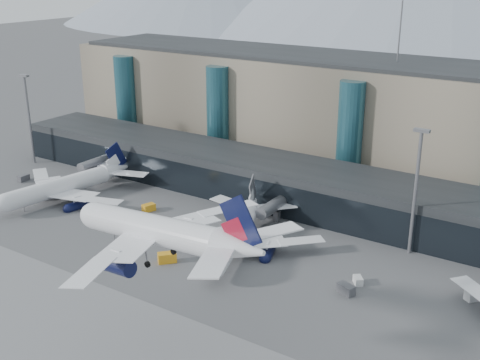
# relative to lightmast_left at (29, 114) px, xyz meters

# --- Properties ---
(ground) EXTENTS (900.00, 900.00, 0.00)m
(ground) POSITION_rel_lightmast_left_xyz_m (80.00, -45.00, -14.42)
(ground) COLOR #515154
(ground) RESTS_ON ground
(concourse) EXTENTS (170.00, 27.00, 10.00)m
(concourse) POSITION_rel_lightmast_left_xyz_m (79.98, 12.73, -9.45)
(concourse) COLOR black
(concourse) RESTS_ON ground
(terminal_main) EXTENTS (130.00, 30.00, 31.00)m
(terminal_main) POSITION_rel_lightmast_left_xyz_m (55.00, 45.00, 1.03)
(terminal_main) COLOR gray
(terminal_main) RESTS_ON ground
(teal_towers) EXTENTS (116.40, 19.40, 46.00)m
(teal_towers) POSITION_rel_lightmast_left_xyz_m (65.01, 29.01, -0.41)
(teal_towers) COLOR #245665
(teal_towers) RESTS_ON ground
(lightmast_left) EXTENTS (3.00, 1.20, 25.60)m
(lightmast_left) POSITION_rel_lightmast_left_xyz_m (0.00, 0.00, 0.00)
(lightmast_left) COLOR slate
(lightmast_left) RESTS_ON ground
(lightmast_mid) EXTENTS (3.00, 1.20, 25.60)m
(lightmast_mid) POSITION_rel_lightmast_left_xyz_m (110.00, 3.00, 0.00)
(lightmast_mid) COLOR slate
(lightmast_mid) RESTS_ON ground
(hero_jet) EXTENTS (36.08, 36.35, 11.77)m
(hero_jet) POSITION_rel_lightmast_left_xyz_m (92.63, -49.73, 7.01)
(hero_jet) COLOR white
(hero_jet) RESTS_ON ground
(jet_parked_left) EXTENTS (38.30, 38.63, 12.49)m
(jet_parked_left) POSITION_rel_lightmast_left_xyz_m (30.18, -12.45, -9.69)
(jet_parked_left) COLOR white
(jet_parked_left) RESTS_ON ground
(jet_parked_mid) EXTENTS (35.54, 37.64, 12.09)m
(jet_parked_mid) POSITION_rel_lightmast_left_xyz_m (79.17, -12.56, -9.84)
(jet_parked_mid) COLOR white
(jet_parked_mid) RESTS_ON ground
(veh_a) EXTENTS (3.20, 2.06, 1.69)m
(veh_a) POSITION_rel_lightmast_left_xyz_m (24.31, -18.74, -13.57)
(veh_a) COLOR silver
(veh_a) RESTS_ON ground
(veh_b) EXTENTS (2.57, 3.30, 1.67)m
(veh_b) POSITION_rel_lightmast_left_xyz_m (51.98, -9.24, -13.58)
(veh_b) COLOR orange
(veh_b) RESTS_ON ground
(veh_c) EXTENTS (3.57, 2.68, 1.77)m
(veh_c) POSITION_rel_lightmast_left_xyz_m (105.84, -18.59, -13.54)
(veh_c) COLOR #4C4C51
(veh_c) RESTS_ON ground
(veh_d) EXTENTS (3.10, 3.37, 1.72)m
(veh_d) POSITION_rel_lightmast_left_xyz_m (125.11, -8.45, -13.56)
(veh_d) COLOR silver
(veh_d) RESTS_ON ground
(veh_f) EXTENTS (1.67, 3.05, 1.68)m
(veh_f) POSITION_rel_lightmast_left_xyz_m (10.47, -11.95, -13.58)
(veh_f) COLOR #4C4C51
(veh_f) RESTS_ON ground
(veh_g) EXTENTS (2.54, 2.70, 1.37)m
(veh_g) POSITION_rel_lightmast_left_xyz_m (106.29, -14.26, -13.73)
(veh_g) COLOR silver
(veh_g) RESTS_ON ground
(veh_h) EXTENTS (3.76, 3.87, 1.96)m
(veh_h) POSITION_rel_lightmast_left_xyz_m (72.03, -26.67, -13.44)
(veh_h) COLOR orange
(veh_h) RESTS_ON ground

